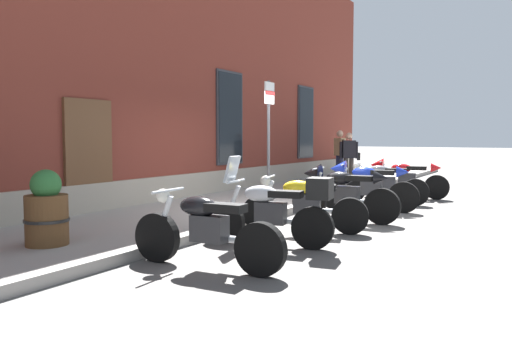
{
  "coord_description": "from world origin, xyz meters",
  "views": [
    {
      "loc": [
        -8.87,
        -4.55,
        1.59
      ],
      "look_at": [
        0.14,
        0.84,
        0.88
      ],
      "focal_mm": 35.03,
      "sensor_mm": 36.0,
      "label": 1
    }
  ],
  "objects_px": {
    "pedestrian_dark_jacket": "(349,155)",
    "pedestrian_tan_coat": "(340,152)",
    "motorcycle_red_sport": "(402,177)",
    "parking_sign": "(269,126)",
    "motorcycle_silver_touring": "(275,209)",
    "motorcycle_black_sport": "(341,191)",
    "motorcycle_grey_naked": "(383,184)",
    "motorcycle_blue_sport": "(365,184)",
    "barrel_planter": "(47,212)",
    "motorcycle_yellow_naked": "(303,204)",
    "motorcycle_black_naked": "(205,230)"
  },
  "relations": [
    {
      "from": "motorcycle_silver_touring",
      "to": "motorcycle_blue_sport",
      "type": "xyz_separation_m",
      "value": [
        4.02,
        0.01,
        0.03
      ]
    },
    {
      "from": "parking_sign",
      "to": "barrel_planter",
      "type": "bearing_deg",
      "value": 170.27
    },
    {
      "from": "motorcycle_silver_touring",
      "to": "motorcycle_blue_sport",
      "type": "bearing_deg",
      "value": 0.08
    },
    {
      "from": "motorcycle_yellow_naked",
      "to": "motorcycle_black_naked",
      "type": "bearing_deg",
      "value": 179.7
    },
    {
      "from": "motorcycle_grey_naked",
      "to": "motorcycle_black_sport",
      "type": "bearing_deg",
      "value": -179.15
    },
    {
      "from": "parking_sign",
      "to": "motorcycle_yellow_naked",
      "type": "bearing_deg",
      "value": -133.56
    },
    {
      "from": "motorcycle_black_sport",
      "to": "pedestrian_dark_jacket",
      "type": "distance_m",
      "value": 6.39
    },
    {
      "from": "motorcycle_red_sport",
      "to": "barrel_planter",
      "type": "xyz_separation_m",
      "value": [
        -8.81,
        2.38,
        0.03
      ]
    },
    {
      "from": "pedestrian_tan_coat",
      "to": "motorcycle_yellow_naked",
      "type": "bearing_deg",
      "value": -162.63
    },
    {
      "from": "pedestrian_dark_jacket",
      "to": "motorcycle_silver_touring",
      "type": "bearing_deg",
      "value": -166.52
    },
    {
      "from": "motorcycle_black_sport",
      "to": "motorcycle_blue_sport",
      "type": "height_order",
      "value": "motorcycle_blue_sport"
    },
    {
      "from": "parking_sign",
      "to": "motorcycle_blue_sport",
      "type": "bearing_deg",
      "value": -45.58
    },
    {
      "from": "parking_sign",
      "to": "barrel_planter",
      "type": "relative_size",
      "value": 2.54
    },
    {
      "from": "motorcycle_yellow_naked",
      "to": "pedestrian_tan_coat",
      "type": "distance_m",
      "value": 8.61
    },
    {
      "from": "motorcycle_blue_sport",
      "to": "parking_sign",
      "type": "bearing_deg",
      "value": 134.42
    },
    {
      "from": "motorcycle_blue_sport",
      "to": "barrel_planter",
      "type": "relative_size",
      "value": 2.05
    },
    {
      "from": "pedestrian_tan_coat",
      "to": "parking_sign",
      "type": "bearing_deg",
      "value": -170.44
    },
    {
      "from": "motorcycle_grey_naked",
      "to": "pedestrian_dark_jacket",
      "type": "xyz_separation_m",
      "value": [
        3.24,
        2.04,
        0.54
      ]
    },
    {
      "from": "motorcycle_black_naked",
      "to": "motorcycle_blue_sport",
      "type": "distance_m",
      "value": 5.54
    },
    {
      "from": "parking_sign",
      "to": "barrel_planter",
      "type": "xyz_separation_m",
      "value": [
        -4.61,
        0.79,
        -1.21
      ]
    },
    {
      "from": "pedestrian_tan_coat",
      "to": "motorcycle_grey_naked",
      "type": "bearing_deg",
      "value": -146.82
    },
    {
      "from": "motorcycle_black_naked",
      "to": "motorcycle_blue_sport",
      "type": "height_order",
      "value": "motorcycle_blue_sport"
    },
    {
      "from": "motorcycle_silver_touring",
      "to": "motorcycle_blue_sport",
      "type": "relative_size",
      "value": 0.95
    },
    {
      "from": "pedestrian_dark_jacket",
      "to": "parking_sign",
      "type": "xyz_separation_m",
      "value": [
        -5.99,
        -0.51,
        0.78
      ]
    },
    {
      "from": "motorcycle_grey_naked",
      "to": "parking_sign",
      "type": "xyz_separation_m",
      "value": [
        -2.76,
        1.53,
        1.32
      ]
    },
    {
      "from": "motorcycle_blue_sport",
      "to": "barrel_planter",
      "type": "distance_m",
      "value": 6.53
    },
    {
      "from": "motorcycle_red_sport",
      "to": "motorcycle_grey_naked",
      "type": "bearing_deg",
      "value": 177.27
    },
    {
      "from": "motorcycle_black_naked",
      "to": "motorcycle_blue_sport",
      "type": "xyz_separation_m",
      "value": [
        5.53,
        -0.13,
        0.11
      ]
    },
    {
      "from": "motorcycle_red_sport",
      "to": "parking_sign",
      "type": "bearing_deg",
      "value": 159.21
    },
    {
      "from": "pedestrian_dark_jacket",
      "to": "pedestrian_tan_coat",
      "type": "distance_m",
      "value": 1.08
    },
    {
      "from": "motorcycle_silver_touring",
      "to": "pedestrian_dark_jacket",
      "type": "relative_size",
      "value": 1.25
    },
    {
      "from": "motorcycle_black_sport",
      "to": "pedestrian_dark_jacket",
      "type": "bearing_deg",
      "value": 19.05
    },
    {
      "from": "motorcycle_silver_touring",
      "to": "pedestrian_dark_jacket",
      "type": "bearing_deg",
      "value": 13.48
    },
    {
      "from": "pedestrian_dark_jacket",
      "to": "barrel_planter",
      "type": "xyz_separation_m",
      "value": [
        -10.6,
        0.28,
        -0.43
      ]
    },
    {
      "from": "motorcycle_yellow_naked",
      "to": "motorcycle_red_sport",
      "type": "xyz_separation_m",
      "value": [
        5.54,
        -0.19,
        0.09
      ]
    },
    {
      "from": "motorcycle_yellow_naked",
      "to": "motorcycle_grey_naked",
      "type": "relative_size",
      "value": 1.0
    },
    {
      "from": "pedestrian_tan_coat",
      "to": "barrel_planter",
      "type": "bearing_deg",
      "value": -178.18
    },
    {
      "from": "motorcycle_black_sport",
      "to": "parking_sign",
      "type": "xyz_separation_m",
      "value": [
        0.03,
        1.57,
        1.23
      ]
    },
    {
      "from": "motorcycle_blue_sport",
      "to": "pedestrian_dark_jacket",
      "type": "relative_size",
      "value": 1.32
    },
    {
      "from": "motorcycle_grey_naked",
      "to": "pedestrian_dark_jacket",
      "type": "height_order",
      "value": "pedestrian_dark_jacket"
    },
    {
      "from": "parking_sign",
      "to": "motorcycle_silver_touring",
      "type": "bearing_deg",
      "value": -148.81
    },
    {
      "from": "motorcycle_grey_naked",
      "to": "motorcycle_red_sport",
      "type": "bearing_deg",
      "value": -2.73
    },
    {
      "from": "pedestrian_tan_coat",
      "to": "pedestrian_dark_jacket",
      "type": "bearing_deg",
      "value": -143.34
    },
    {
      "from": "motorcycle_black_sport",
      "to": "barrel_planter",
      "type": "relative_size",
      "value": 2.04
    },
    {
      "from": "motorcycle_yellow_naked",
      "to": "motorcycle_blue_sport",
      "type": "relative_size",
      "value": 0.99
    },
    {
      "from": "motorcycle_yellow_naked",
      "to": "motorcycle_grey_naked",
      "type": "bearing_deg",
      "value": -1.64
    },
    {
      "from": "motorcycle_yellow_naked",
      "to": "motorcycle_grey_naked",
      "type": "distance_m",
      "value": 4.1
    },
    {
      "from": "motorcycle_black_sport",
      "to": "parking_sign",
      "type": "distance_m",
      "value": 1.99
    },
    {
      "from": "motorcycle_black_sport",
      "to": "motorcycle_grey_naked",
      "type": "xyz_separation_m",
      "value": [
        2.79,
        0.04,
        -0.09
      ]
    },
    {
      "from": "motorcycle_silver_touring",
      "to": "pedestrian_tan_coat",
      "type": "xyz_separation_m",
      "value": [
        9.39,
        2.69,
        0.53
      ]
    }
  ]
}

